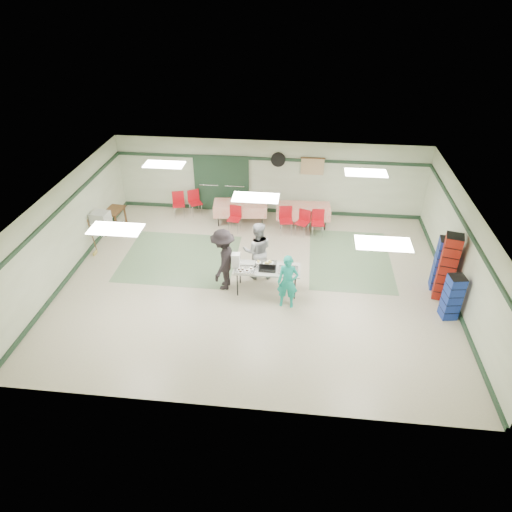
# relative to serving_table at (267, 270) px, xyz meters

# --- Properties ---
(floor) EXTENTS (11.00, 11.00, 0.00)m
(floor) POSITION_rel_serving_table_xyz_m (-0.36, 0.40, -0.72)
(floor) COLOR #BFB59A
(floor) RESTS_ON ground
(ceiling) EXTENTS (11.00, 11.00, 0.00)m
(ceiling) POSITION_rel_serving_table_xyz_m (-0.36, 0.40, 1.98)
(ceiling) COLOR white
(ceiling) RESTS_ON wall_back
(wall_back) EXTENTS (11.00, 0.00, 11.00)m
(wall_back) POSITION_rel_serving_table_xyz_m (-0.36, 4.90, 0.63)
(wall_back) COLOR beige
(wall_back) RESTS_ON floor
(wall_front) EXTENTS (11.00, 0.00, 11.00)m
(wall_front) POSITION_rel_serving_table_xyz_m (-0.36, -4.10, 0.63)
(wall_front) COLOR beige
(wall_front) RESTS_ON floor
(wall_left) EXTENTS (0.00, 9.00, 9.00)m
(wall_left) POSITION_rel_serving_table_xyz_m (-5.86, 0.40, 0.63)
(wall_left) COLOR beige
(wall_left) RESTS_ON floor
(wall_right) EXTENTS (0.00, 9.00, 9.00)m
(wall_right) POSITION_rel_serving_table_xyz_m (5.14, 0.40, 0.63)
(wall_right) COLOR beige
(wall_right) RESTS_ON floor
(trim_back) EXTENTS (11.00, 0.06, 0.10)m
(trim_back) POSITION_rel_serving_table_xyz_m (-0.36, 4.87, 1.33)
(trim_back) COLOR #1E3724
(trim_back) RESTS_ON wall_back
(baseboard_back) EXTENTS (11.00, 0.06, 0.12)m
(baseboard_back) POSITION_rel_serving_table_xyz_m (-0.36, 4.87, -0.66)
(baseboard_back) COLOR #1E3724
(baseboard_back) RESTS_ON floor
(trim_left) EXTENTS (0.06, 9.00, 0.10)m
(trim_left) POSITION_rel_serving_table_xyz_m (-5.83, 0.40, 1.33)
(trim_left) COLOR #1E3724
(trim_left) RESTS_ON wall_back
(baseboard_left) EXTENTS (0.06, 9.00, 0.12)m
(baseboard_left) POSITION_rel_serving_table_xyz_m (-5.83, 0.40, -0.66)
(baseboard_left) COLOR #1E3724
(baseboard_left) RESTS_ON floor
(trim_right) EXTENTS (0.06, 9.00, 0.10)m
(trim_right) POSITION_rel_serving_table_xyz_m (5.11, 0.40, 1.33)
(trim_right) COLOR #1E3724
(trim_right) RESTS_ON wall_back
(baseboard_right) EXTENTS (0.06, 9.00, 0.12)m
(baseboard_right) POSITION_rel_serving_table_xyz_m (5.11, 0.40, -0.66)
(baseboard_right) COLOR #1E3724
(baseboard_right) RESTS_ON floor
(green_patch_a) EXTENTS (3.50, 3.00, 0.01)m
(green_patch_a) POSITION_rel_serving_table_xyz_m (-2.86, 1.40, -0.71)
(green_patch_a) COLOR slate
(green_patch_a) RESTS_ON floor
(green_patch_b) EXTENTS (2.50, 3.50, 0.01)m
(green_patch_b) POSITION_rel_serving_table_xyz_m (2.44, 1.90, -0.71)
(green_patch_b) COLOR slate
(green_patch_b) RESTS_ON floor
(double_door_left) EXTENTS (0.90, 0.06, 2.10)m
(double_door_left) POSITION_rel_serving_table_xyz_m (-2.56, 4.84, 0.33)
(double_door_left) COLOR #939693
(double_door_left) RESTS_ON floor
(double_door_right) EXTENTS (0.90, 0.06, 2.10)m
(double_door_right) POSITION_rel_serving_table_xyz_m (-1.61, 4.84, 0.33)
(double_door_right) COLOR #939693
(double_door_right) RESTS_ON floor
(door_frame) EXTENTS (2.00, 0.03, 2.15)m
(door_frame) POSITION_rel_serving_table_xyz_m (-2.09, 4.82, 0.33)
(door_frame) COLOR #1E3724
(door_frame) RESTS_ON floor
(wall_fan) EXTENTS (0.50, 0.10, 0.50)m
(wall_fan) POSITION_rel_serving_table_xyz_m (-0.06, 4.84, 1.33)
(wall_fan) COLOR black
(wall_fan) RESTS_ON wall_back
(scroll_banner) EXTENTS (0.80, 0.02, 0.60)m
(scroll_banner) POSITION_rel_serving_table_xyz_m (1.14, 4.84, 1.13)
(scroll_banner) COLOR #D1B682
(scroll_banner) RESTS_ON wall_back
(serving_table) EXTENTS (1.83, 0.76, 0.76)m
(serving_table) POSITION_rel_serving_table_xyz_m (0.00, 0.00, 0.00)
(serving_table) COLOR #BBBCB6
(serving_table) RESTS_ON floor
(sheet_tray_right) EXTENTS (0.53, 0.41, 0.02)m
(sheet_tray_right) POSITION_rel_serving_table_xyz_m (0.58, -0.05, 0.06)
(sheet_tray_right) COLOR silver
(sheet_tray_right) RESTS_ON serving_table
(sheet_tray_mid) EXTENTS (0.60, 0.46, 0.02)m
(sheet_tray_mid) POSITION_rel_serving_table_xyz_m (-0.05, 0.14, 0.06)
(sheet_tray_mid) COLOR silver
(sheet_tray_mid) RESTS_ON serving_table
(sheet_tray_left) EXTENTS (0.56, 0.43, 0.02)m
(sheet_tray_left) POSITION_rel_serving_table_xyz_m (-0.59, -0.16, 0.06)
(sheet_tray_left) COLOR silver
(sheet_tray_left) RESTS_ON serving_table
(baking_pan) EXTENTS (0.47, 0.30, 0.08)m
(baking_pan) POSITION_rel_serving_table_xyz_m (0.02, -0.06, 0.08)
(baking_pan) COLOR black
(baking_pan) RESTS_ON serving_table
(foam_box_stack) EXTENTS (0.22, 0.21, 0.41)m
(foam_box_stack) POSITION_rel_serving_table_xyz_m (-0.86, -0.00, 0.25)
(foam_box_stack) COLOR white
(foam_box_stack) RESTS_ON serving_table
(volunteer_teal) EXTENTS (0.57, 0.39, 1.53)m
(volunteer_teal) POSITION_rel_serving_table_xyz_m (0.60, -0.58, 0.05)
(volunteer_teal) COLOR #169987
(volunteer_teal) RESTS_ON floor
(volunteer_grey) EXTENTS (0.94, 0.78, 1.76)m
(volunteer_grey) POSITION_rel_serving_table_xyz_m (-0.34, 0.69, 0.17)
(volunteer_grey) COLOR gray
(volunteer_grey) RESTS_ON floor
(volunteer_dark) EXTENTS (0.79, 1.25, 1.83)m
(volunteer_dark) POSITION_rel_serving_table_xyz_m (-1.22, 0.06, 0.20)
(volunteer_dark) COLOR black
(volunteer_dark) RESTS_ON floor
(dining_table_a) EXTENTS (1.87, 0.90, 0.77)m
(dining_table_a) POSITION_rel_serving_table_xyz_m (0.91, 3.95, -0.15)
(dining_table_a) COLOR red
(dining_table_a) RESTS_ON floor
(dining_table_b) EXTENTS (1.92, 1.00, 0.77)m
(dining_table_b) POSITION_rel_serving_table_xyz_m (-1.29, 3.95, -0.15)
(dining_table_b) COLOR red
(dining_table_b) RESTS_ON floor
(chair_a) EXTENTS (0.53, 0.53, 0.86)m
(chair_a) POSITION_rel_serving_table_xyz_m (0.93, 3.38, -0.19)
(chair_a) COLOR red
(chair_a) RESTS_ON floor
(chair_b) EXTENTS (0.51, 0.51, 0.94)m
(chair_b) POSITION_rel_serving_table_xyz_m (0.34, 3.39, -0.14)
(chair_b) COLOR red
(chair_b) RESTS_ON floor
(chair_c) EXTENTS (0.43, 0.43, 0.89)m
(chair_c) POSITION_rel_serving_table_xyz_m (1.42, 3.39, -0.17)
(chair_c) COLOR red
(chair_c) RESTS_ON floor
(chair_d) EXTENTS (0.47, 0.47, 0.88)m
(chair_d) POSITION_rel_serving_table_xyz_m (-1.40, 3.39, -0.18)
(chair_d) COLOR red
(chair_d) RESTS_ON floor
(chair_loose_a) EXTENTS (0.58, 0.58, 0.91)m
(chair_loose_a) POSITION_rel_serving_table_xyz_m (-3.04, 4.43, -0.16)
(chair_loose_a) COLOR red
(chair_loose_a) RESTS_ON floor
(chair_loose_b) EXTENTS (0.52, 0.52, 0.91)m
(chair_loose_b) POSITION_rel_serving_table_xyz_m (-3.58, 4.24, -0.16)
(chair_loose_b) COLOR red
(chair_loose_b) RESTS_ON floor
(crate_stack_blue_a) EXTENTS (0.46, 0.46, 1.60)m
(crate_stack_blue_a) POSITION_rel_serving_table_xyz_m (4.79, 0.66, 0.09)
(crate_stack_blue_a) COLOR #183B94
(crate_stack_blue_a) RESTS_ON floor
(crate_stack_red) EXTENTS (0.52, 0.52, 1.95)m
(crate_stack_red) POSITION_rel_serving_table_xyz_m (4.79, 0.25, 0.26)
(crate_stack_red) COLOR maroon
(crate_stack_red) RESTS_ON floor
(crate_stack_blue_b) EXTENTS (0.44, 0.44, 1.26)m
(crate_stack_blue_b) POSITION_rel_serving_table_xyz_m (4.79, -0.61, -0.08)
(crate_stack_blue_b) COLOR #183B94
(crate_stack_blue_b) RESTS_ON floor
(printer_table) EXTENTS (0.61, 0.86, 0.74)m
(printer_table) POSITION_rel_serving_table_xyz_m (-5.51, 2.99, -0.09)
(printer_table) COLOR brown
(printer_table) RESTS_ON floor
(office_printer) EXTENTS (0.59, 0.53, 0.42)m
(office_printer) POSITION_rel_serving_table_xyz_m (-5.51, 1.97, 0.24)
(office_printer) COLOR #AAABA6
(office_printer) RESTS_ON printer_table
(broom) EXTENTS (0.08, 0.20, 1.24)m
(broom) POSITION_rel_serving_table_xyz_m (-5.59, 1.36, -0.07)
(broom) COLOR brown
(broom) RESTS_ON floor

